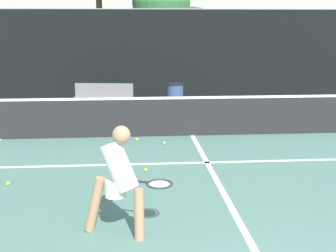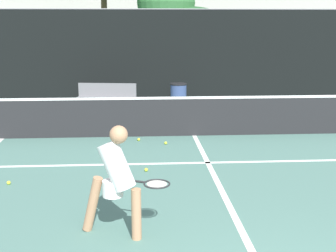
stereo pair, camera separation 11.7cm
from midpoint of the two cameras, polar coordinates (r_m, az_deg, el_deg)
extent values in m
cube|color=white|center=(9.12, 4.40, -4.44)|extent=(8.25, 0.10, 0.01)
cube|color=white|center=(7.87, 5.93, -7.33)|extent=(0.10, 7.06, 0.01)
cube|color=#232326|center=(11.11, 2.70, 1.22)|extent=(11.00, 0.02, 0.95)
cube|color=white|center=(11.03, 2.73, 3.48)|extent=(11.00, 0.03, 0.06)
cube|color=black|center=(15.22, 0.68, 8.29)|extent=(24.00, 0.06, 3.02)
cylinder|color=slate|center=(15.17, 0.70, 14.06)|extent=(24.00, 0.04, 0.04)
cylinder|color=tan|center=(5.95, -4.11, -10.70)|extent=(0.12, 0.12, 0.66)
cylinder|color=tan|center=(6.19, -9.46, -9.42)|extent=(0.34, 0.24, 0.77)
cylinder|color=white|center=(5.96, -7.00, -7.59)|extent=(0.26, 0.26, 0.20)
cylinder|color=white|center=(5.84, -6.55, -4.89)|extent=(0.50, 0.38, 0.70)
sphere|color=tan|center=(5.71, -6.30, -1.07)|extent=(0.22, 0.22, 0.22)
cylinder|color=#262628|center=(6.05, -4.38, -6.73)|extent=(0.29, 0.15, 0.03)
torus|color=#262628|center=(5.94, -1.62, -7.08)|extent=(0.45, 0.45, 0.02)
cylinder|color=beige|center=(5.94, -1.62, -7.08)|extent=(0.34, 0.34, 0.01)
sphere|color=#D1E033|center=(10.40, -0.80, -2.08)|extent=(0.07, 0.07, 0.07)
sphere|color=#D1E033|center=(10.71, -4.12, -1.66)|extent=(0.07, 0.07, 0.07)
sphere|color=#D1E033|center=(8.33, -19.30, -6.64)|extent=(0.07, 0.07, 0.07)
sphere|color=#D1E033|center=(8.57, -3.12, -5.36)|extent=(0.07, 0.07, 0.07)
cube|color=slate|center=(14.02, -8.16, 3.38)|extent=(1.79, 0.61, 0.04)
cube|color=slate|center=(14.16, -8.04, 4.34)|extent=(1.74, 0.29, 0.42)
cube|color=#333338|center=(14.22, -10.90, 2.51)|extent=(0.06, 0.32, 0.44)
cube|color=#333338|center=(13.93, -5.30, 2.48)|extent=(0.06, 0.32, 0.44)
cylinder|color=#384C7F|center=(14.29, 0.66, 3.50)|extent=(0.48, 0.48, 0.79)
cylinder|color=black|center=(14.23, 0.66, 5.15)|extent=(0.51, 0.51, 0.04)
cube|color=silver|center=(18.69, 8.65, 5.71)|extent=(1.60, 4.65, 0.89)
cube|color=#1E2328|center=(18.39, 8.89, 7.92)|extent=(1.35, 2.79, 0.59)
cylinder|color=black|center=(20.31, 9.67, 5.82)|extent=(0.18, 0.60, 0.60)
cylinder|color=black|center=(17.47, 12.05, 4.61)|extent=(0.18, 0.60, 0.60)
cylinder|color=brown|center=(23.14, 1.88, 9.25)|extent=(0.28, 0.28, 2.55)
ellipsoid|color=#28562D|center=(23.09, 1.91, 13.27)|extent=(2.81, 2.81, 0.90)
cylinder|color=brown|center=(23.24, -0.95, 9.27)|extent=(0.28, 0.28, 2.55)
sphere|color=#38753D|center=(23.21, -0.98, 14.84)|extent=(2.81, 2.81, 2.81)
cylinder|color=brown|center=(22.82, -8.44, 10.99)|extent=(0.28, 0.28, 4.08)
cube|color=#B2ADA3|center=(34.89, -2.36, 12.73)|extent=(36.00, 2.40, 5.35)
camera|label=1|loc=(0.06, -90.42, -0.10)|focal=50.00mm
camera|label=2|loc=(0.06, 89.58, 0.10)|focal=50.00mm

